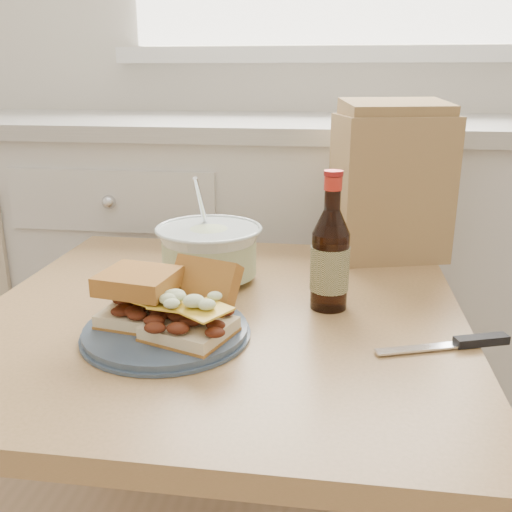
# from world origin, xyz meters

# --- Properties ---
(cabinet_run) EXTENTS (2.50, 0.64, 0.94)m
(cabinet_run) POSITION_xyz_m (-0.00, 1.70, 0.47)
(cabinet_run) COLOR silver
(cabinet_run) RESTS_ON ground
(dining_table) EXTENTS (0.82, 0.82, 0.68)m
(dining_table) POSITION_xyz_m (-0.11, 0.91, 0.58)
(dining_table) COLOR tan
(dining_table) RESTS_ON ground
(plate) EXTENTS (0.25, 0.25, 0.02)m
(plate) POSITION_xyz_m (-0.17, 0.80, 0.69)
(plate) COLOR #3B4B5F
(plate) RESTS_ON dining_table
(sandwich_left) EXTENTS (0.12, 0.12, 0.08)m
(sandwich_left) POSITION_xyz_m (-0.22, 0.81, 0.74)
(sandwich_left) COLOR beige
(sandwich_left) RESTS_ON plate
(sandwich_right) EXTENTS (0.14, 0.19, 0.10)m
(sandwich_right) POSITION_xyz_m (-0.13, 0.79, 0.73)
(sandwich_right) COLOR beige
(sandwich_right) RESTS_ON plate
(coleslaw_bowl) EXTENTS (0.20, 0.20, 0.20)m
(coleslaw_bowl) POSITION_xyz_m (-0.16, 1.05, 0.73)
(coleslaw_bowl) COLOR silver
(coleslaw_bowl) RESTS_ON dining_table
(beer_bottle) EXTENTS (0.07, 0.07, 0.24)m
(beer_bottle) POSITION_xyz_m (0.07, 0.95, 0.77)
(beer_bottle) COLOR black
(beer_bottle) RESTS_ON dining_table
(knife) EXTENTS (0.20, 0.09, 0.01)m
(knife) POSITION_xyz_m (0.27, 0.83, 0.69)
(knife) COLOR silver
(knife) RESTS_ON dining_table
(paper_bag) EXTENTS (0.26, 0.21, 0.30)m
(paper_bag) POSITION_xyz_m (0.19, 1.26, 0.83)
(paper_bag) COLOR #99794A
(paper_bag) RESTS_ON dining_table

